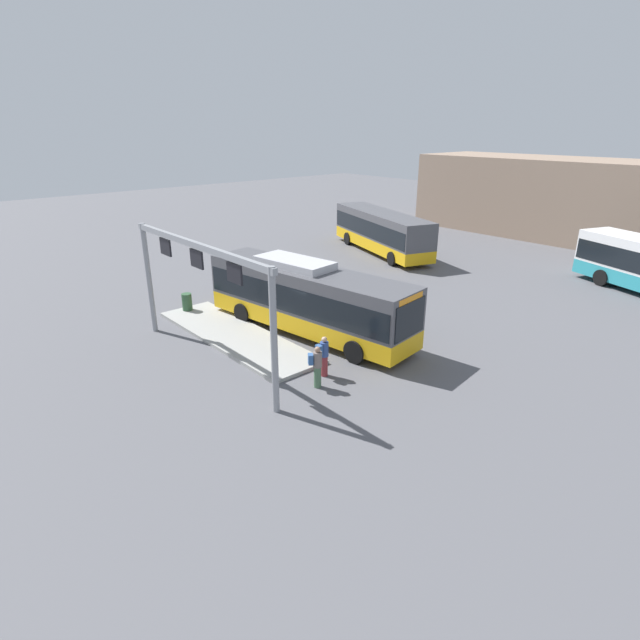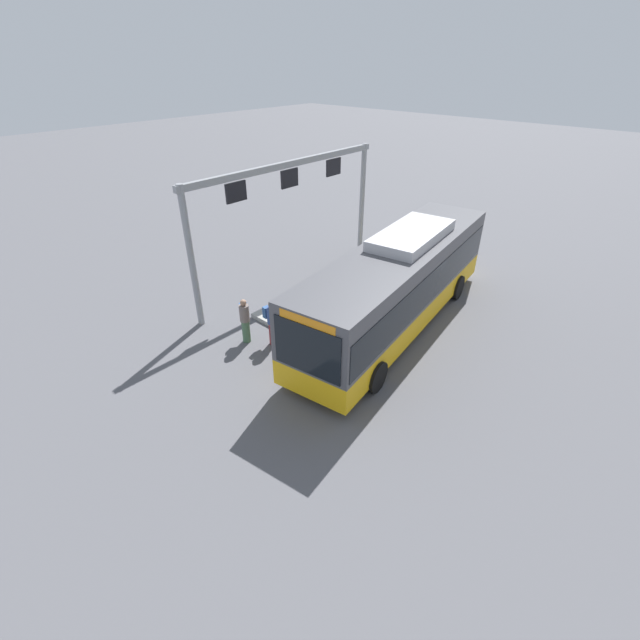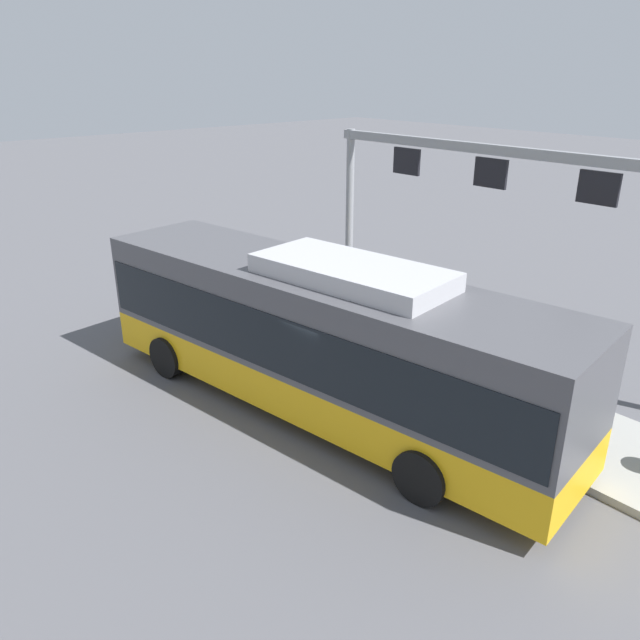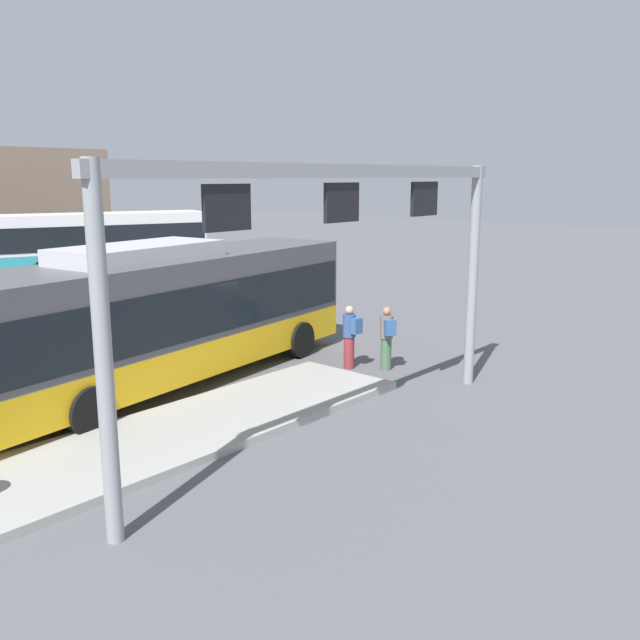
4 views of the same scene
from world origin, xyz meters
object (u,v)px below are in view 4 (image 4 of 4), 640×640
at_px(bus_main, 168,310).
at_px(bus_background_left, 102,239).
at_px(person_boarding, 387,337).
at_px(person_waiting_near, 350,335).

bearing_deg(bus_main, bus_background_left, 55.28).
bearing_deg(bus_background_left, person_boarding, -83.05).
bearing_deg(bus_main, person_waiting_near, -39.86).
distance_m(bus_background_left, person_boarding, 22.39).
height_order(person_boarding, person_waiting_near, same).
xyz_separation_m(person_boarding, person_waiting_near, (-0.52, 0.81, 0.00)).
distance_m(bus_main, person_boarding, 5.56).
relative_size(bus_background_left, person_boarding, 6.41).
xyz_separation_m(bus_background_left, person_waiting_near, (-5.57, -20.99, -0.89)).
bearing_deg(bus_background_left, person_waiting_near, -84.85).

